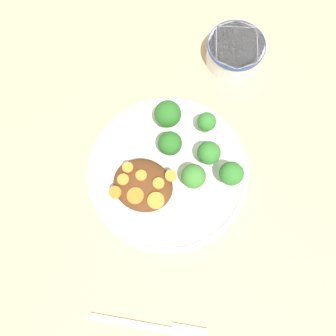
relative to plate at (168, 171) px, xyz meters
The scene contains 19 objects.
ground_plane 0.01m from the plate, ahead, with size 4.00×4.00×0.00m, color tan.
plate is the anchor object (origin of this frame).
dip_bowl 0.27m from the plate, 86.88° to the left, with size 0.11×0.11×0.05m.
stew_mound 0.06m from the plate, 118.91° to the right, with size 0.10×0.09×0.03m, color #5B3319.
broccoli_floret_0 0.10m from the plate, 115.59° to the left, with size 0.05×0.05×0.06m.
broccoli_floret_1 0.06m from the plate, ahead, with size 0.04×0.04×0.05m.
broccoli_floret_2 0.11m from the plate, 16.69° to the left, with size 0.04×0.04×0.06m.
broccoli_floret_3 0.08m from the plate, 42.31° to the left, with size 0.04×0.04×0.05m.
broccoli_floret_4 0.05m from the plate, 110.14° to the left, with size 0.04×0.04×0.06m.
broccoli_floret_5 0.11m from the plate, 75.08° to the left, with size 0.03×0.03×0.05m.
carrot_slice_0 0.05m from the plate, 51.42° to the right, with size 0.02×0.02×0.01m, color orange.
carrot_slice_1 0.08m from the plate, 82.50° to the right, with size 0.03×0.03×0.00m, color orange.
carrot_slice_2 0.06m from the plate, 86.31° to the right, with size 0.02×0.02×0.01m, color orange.
carrot_slice_3 0.06m from the plate, 130.93° to the right, with size 0.02×0.02×0.01m, color orange.
carrot_slice_4 0.08m from the plate, 109.67° to the right, with size 0.03×0.03×0.00m, color orange.
carrot_slice_5 0.11m from the plate, 125.76° to the right, with size 0.02×0.02×0.00m, color orange.
carrot_slice_6 0.08m from the plate, 149.87° to the right, with size 0.02×0.02×0.01m, color orange.
carrot_slice_7 0.09m from the plate, 135.23° to the right, with size 0.02×0.02×0.01m, color orange.
fork 0.26m from the plate, 67.62° to the right, with size 0.19×0.07×0.01m.
Camera 1 is at (0.07, -0.14, 0.57)m, focal length 35.00 mm.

